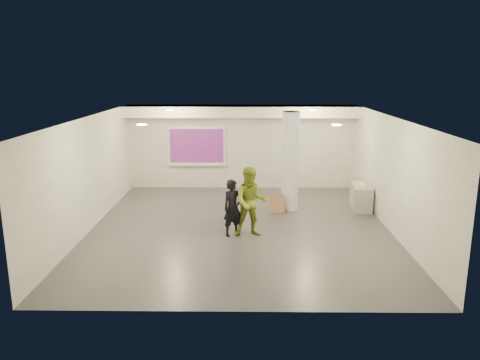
{
  "coord_description": "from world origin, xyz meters",
  "views": [
    {
      "loc": [
        0.16,
        -12.04,
        4.19
      ],
      "look_at": [
        0.0,
        0.4,
        1.25
      ],
      "focal_mm": 35.0,
      "sensor_mm": 36.0,
      "label": 1
    }
  ],
  "objects_px": {
    "credenza": "(361,197)",
    "man": "(251,202)",
    "column": "(290,161)",
    "projection_screen": "(197,146)",
    "woman": "(233,208)"
  },
  "relations": [
    {
      "from": "credenza",
      "to": "man",
      "type": "relative_size",
      "value": 0.71
    },
    {
      "from": "credenza",
      "to": "projection_screen",
      "type": "bearing_deg",
      "value": 159.74
    },
    {
      "from": "column",
      "to": "projection_screen",
      "type": "distance_m",
      "value": 4.08
    },
    {
      "from": "projection_screen",
      "to": "credenza",
      "type": "height_order",
      "value": "projection_screen"
    },
    {
      "from": "credenza",
      "to": "woman",
      "type": "distance_m",
      "value": 4.63
    },
    {
      "from": "woman",
      "to": "man",
      "type": "xyz_separation_m",
      "value": [
        0.47,
        -0.02,
        0.16
      ]
    },
    {
      "from": "column",
      "to": "credenza",
      "type": "xyz_separation_m",
      "value": [
        2.22,
        0.13,
        -1.13
      ]
    },
    {
      "from": "credenza",
      "to": "woman",
      "type": "height_order",
      "value": "woman"
    },
    {
      "from": "credenza",
      "to": "man",
      "type": "distance_m",
      "value": 4.28
    },
    {
      "from": "credenza",
      "to": "woman",
      "type": "xyz_separation_m",
      "value": [
        -3.9,
        -2.48,
        0.37
      ]
    },
    {
      "from": "column",
      "to": "credenza",
      "type": "bearing_deg",
      "value": 3.32
    },
    {
      "from": "credenza",
      "to": "woman",
      "type": "bearing_deg",
      "value": -142.39
    },
    {
      "from": "column",
      "to": "projection_screen",
      "type": "xyz_separation_m",
      "value": [
        -3.1,
        2.65,
        0.03
      ]
    },
    {
      "from": "column",
      "to": "woman",
      "type": "distance_m",
      "value": 2.99
    },
    {
      "from": "projection_screen",
      "to": "man",
      "type": "bearing_deg",
      "value": -69.35
    }
  ]
}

